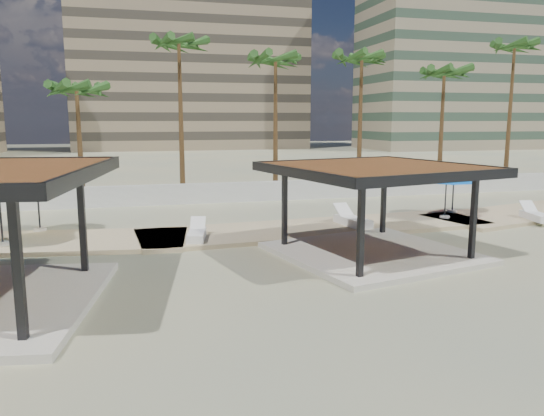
{
  "coord_description": "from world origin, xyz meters",
  "views": [
    {
      "loc": [
        -6.04,
        -15.03,
        4.92
      ],
      "look_at": [
        -0.69,
        5.27,
        1.4
      ],
      "focal_mm": 35.0,
      "sensor_mm": 36.0,
      "label": 1
    }
  ],
  "objects_px": {
    "umbrella_c": "(454,170)",
    "lounger_c": "(536,216)",
    "lounger_a": "(197,234)",
    "pavilion_central": "(374,202)",
    "lounger_b": "(352,221)"
  },
  "relations": [
    {
      "from": "umbrella_c",
      "to": "lounger_c",
      "type": "xyz_separation_m",
      "value": [
        2.66,
        -2.85,
        -2.02
      ]
    },
    {
      "from": "lounger_a",
      "to": "lounger_c",
      "type": "xyz_separation_m",
      "value": [
        16.18,
        0.0,
        0.01
      ]
    },
    {
      "from": "lounger_a",
      "to": "pavilion_central",
      "type": "bearing_deg",
      "value": -109.79
    },
    {
      "from": "pavilion_central",
      "to": "lounger_c",
      "type": "bearing_deg",
      "value": 6.9
    },
    {
      "from": "lounger_c",
      "to": "pavilion_central",
      "type": "bearing_deg",
      "value": 120.76
    },
    {
      "from": "lounger_b",
      "to": "lounger_c",
      "type": "height_order",
      "value": "lounger_b"
    },
    {
      "from": "pavilion_central",
      "to": "lounger_c",
      "type": "distance_m",
      "value": 10.96
    },
    {
      "from": "pavilion_central",
      "to": "lounger_a",
      "type": "height_order",
      "value": "pavilion_central"
    },
    {
      "from": "umbrella_c",
      "to": "lounger_b",
      "type": "xyz_separation_m",
      "value": [
        -6.38,
        -1.86,
        -2.0
      ]
    },
    {
      "from": "umbrella_c",
      "to": "lounger_a",
      "type": "height_order",
      "value": "umbrella_c"
    },
    {
      "from": "lounger_b",
      "to": "pavilion_central",
      "type": "bearing_deg",
      "value": 157.03
    },
    {
      "from": "lounger_c",
      "to": "umbrella_c",
      "type": "bearing_deg",
      "value": 54.2
    },
    {
      "from": "lounger_a",
      "to": "lounger_c",
      "type": "bearing_deg",
      "value": -78.45
    },
    {
      "from": "pavilion_central",
      "to": "umbrella_c",
      "type": "height_order",
      "value": "pavilion_central"
    },
    {
      "from": "umbrella_c",
      "to": "lounger_c",
      "type": "relative_size",
      "value": 1.69
    }
  ]
}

